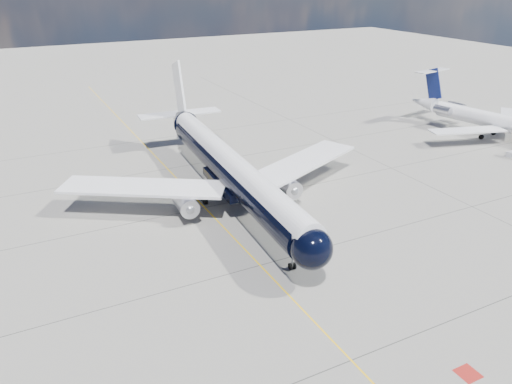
{
  "coord_description": "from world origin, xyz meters",
  "views": [
    {
      "loc": [
        -19.81,
        -27.86,
        27.04
      ],
      "look_at": [
        3.8,
        18.34,
        4.0
      ],
      "focal_mm": 35.0,
      "sensor_mm": 36.0,
      "label": 1
    }
  ],
  "objects": [
    {
      "name": "taxiway_centerline",
      "position": [
        0.0,
        25.0,
        0.0
      ],
      "size": [
        0.16,
        160.0,
        0.01
      ],
      "primitive_type": "cube",
      "color": "yellow",
      "rests_on": "ground"
    },
    {
      "name": "main_airliner",
      "position": [
        3.75,
        26.15,
        4.5
      ],
      "size": [
        41.15,
        50.2,
        14.5
      ],
      "rotation": [
        0.0,
        0.0,
        -0.07
      ],
      "color": "black",
      "rests_on": "ground"
    },
    {
      "name": "ground",
      "position": [
        0.0,
        30.0,
        0.0
      ],
      "size": [
        320.0,
        320.0,
        0.0
      ],
      "primitive_type": "plane",
      "color": "gray",
      "rests_on": "ground"
    },
    {
      "name": "red_marking",
      "position": [
        6.8,
        -10.0,
        0.0
      ],
      "size": [
        1.6,
        1.6,
        0.01
      ],
      "primitive_type": "cube",
      "color": "maroon",
      "rests_on": "ground"
    },
    {
      "name": "regional_jet",
      "position": [
        55.31,
        30.12,
        3.32
      ],
      "size": [
        26.63,
        30.96,
        10.53
      ],
      "rotation": [
        0.0,
        0.0,
        0.18
      ],
      "color": "white",
      "rests_on": "ground"
    }
  ]
}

